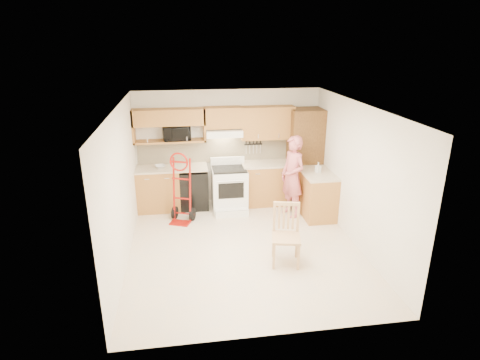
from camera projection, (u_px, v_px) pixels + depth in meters
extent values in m
cube|color=beige|center=(244.00, 248.00, 7.12)|extent=(4.00, 4.50, 0.02)
cube|color=white|center=(245.00, 106.00, 6.27)|extent=(4.00, 4.50, 0.02)
cube|color=beige|center=(228.00, 147.00, 8.80)|extent=(4.00, 0.02, 2.50)
cube|color=beige|center=(275.00, 248.00, 4.59)|extent=(4.00, 0.02, 2.50)
cube|color=beige|center=(121.00, 188.00, 6.42)|extent=(0.02, 4.50, 2.50)
cube|color=beige|center=(358.00, 176.00, 6.97)|extent=(0.02, 4.50, 2.50)
cube|color=beige|center=(228.00, 149.00, 8.79)|extent=(3.92, 0.03, 0.55)
cube|color=#A77130|center=(159.00, 189.00, 8.57)|extent=(0.90, 0.60, 0.90)
cube|color=black|center=(194.00, 189.00, 8.68)|extent=(0.60, 0.60, 0.85)
cube|color=#A77130|center=(267.00, 184.00, 8.90)|extent=(1.14, 0.60, 0.90)
cube|color=beige|center=(172.00, 168.00, 8.45)|extent=(1.50, 0.63, 0.04)
cube|color=beige|center=(268.00, 164.00, 8.74)|extent=(1.14, 0.63, 0.04)
cube|color=#A77130|center=(317.00, 195.00, 8.27)|extent=(0.60, 1.00, 0.90)
cube|color=beige|center=(318.00, 173.00, 8.11)|extent=(0.63, 1.00, 0.04)
cube|color=brown|center=(304.00, 156.00, 8.81)|extent=(0.70, 0.60, 2.10)
cube|color=#A77130|center=(169.00, 117.00, 8.22)|extent=(1.50, 0.33, 0.34)
cube|color=#A77130|center=(170.00, 141.00, 8.39)|extent=(1.50, 0.33, 0.04)
cube|color=#A77130|center=(223.00, 117.00, 8.39)|extent=(0.76, 0.33, 0.44)
cube|color=#A77130|center=(267.00, 123.00, 8.57)|extent=(1.14, 0.33, 0.70)
cube|color=white|center=(224.00, 133.00, 8.43)|extent=(0.76, 0.46, 0.14)
imported|color=black|center=(176.00, 133.00, 8.35)|extent=(0.60, 0.44, 0.31)
imported|color=#C05D65|center=(293.00, 177.00, 8.15)|extent=(0.61, 0.73, 1.70)
imported|color=white|center=(318.00, 167.00, 8.09)|extent=(0.12, 0.12, 0.21)
imported|color=white|center=(160.00, 166.00, 8.40)|extent=(0.27, 0.27, 0.05)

